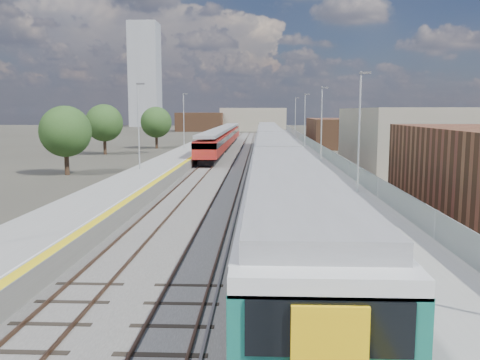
{
  "coord_description": "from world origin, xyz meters",
  "views": [
    {
      "loc": [
        0.49,
        -10.04,
        6.09
      ],
      "look_at": [
        -0.7,
        18.54,
        2.2
      ],
      "focal_mm": 38.0,
      "sensor_mm": 36.0,
      "label": 1
    }
  ],
  "objects": [
    {
      "name": "platform_left",
      "position": [
        -9.05,
        52.49,
        0.52
      ],
      "size": [
        4.3,
        155.0,
        8.52
      ],
      "color": "slate",
      "rests_on": "ground"
    },
    {
      "name": "tree_d",
      "position": [
        24.05,
        68.7,
        4.05
      ],
      "size": [
        4.75,
        4.75,
        6.43
      ],
      "color": "#382619",
      "rests_on": "ground"
    },
    {
      "name": "tree_c",
      "position": [
        -16.62,
        72.38,
        4.28
      ],
      "size": [
        5.01,
        5.01,
        6.8
      ],
      "color": "#382619",
      "rests_on": "ground"
    },
    {
      "name": "ground",
      "position": [
        0.0,
        50.0,
        0.0
      ],
      "size": [
        320.0,
        320.0,
        0.0
      ],
      "primitive_type": "plane",
      "color": "#47443A",
      "rests_on": "ground"
    },
    {
      "name": "green_train",
      "position": [
        1.5,
        39.96,
        2.39
      ],
      "size": [
        3.09,
        85.85,
        3.4
      ],
      "color": "black",
      "rests_on": "ground"
    },
    {
      "name": "red_train",
      "position": [
        -5.5,
        70.35,
        2.01
      ],
      "size": [
        2.7,
        54.76,
        3.4
      ],
      "color": "black",
      "rests_on": "ground"
    },
    {
      "name": "platform_right",
      "position": [
        5.28,
        52.49,
        0.54
      ],
      "size": [
        4.7,
        155.0,
        8.52
      ],
      "color": "slate",
      "rests_on": "ground"
    },
    {
      "name": "ballast_bed",
      "position": [
        -2.25,
        52.5,
        0.03
      ],
      "size": [
        10.5,
        155.0,
        0.06
      ],
      "primitive_type": "cube",
      "color": "#565451",
      "rests_on": "ground"
    },
    {
      "name": "tree_a",
      "position": [
        -18.13,
        37.63,
        4.16
      ],
      "size": [
        4.87,
        4.87,
        6.61
      ],
      "color": "#382619",
      "rests_on": "ground"
    },
    {
      "name": "buildings",
      "position": [
        -18.12,
        138.6,
        10.7
      ],
      "size": [
        72.0,
        185.5,
        40.0
      ],
      "color": "brown",
      "rests_on": "ground"
    },
    {
      "name": "tracks",
      "position": [
        -1.65,
        54.18,
        0.11
      ],
      "size": [
        8.96,
        160.0,
        0.17
      ],
      "color": "#4C3323",
      "rests_on": "ground"
    },
    {
      "name": "tree_b",
      "position": [
        -21.49,
        60.47,
        4.43
      ],
      "size": [
        5.2,
        5.2,
        7.04
      ],
      "color": "#382619",
      "rests_on": "ground"
    }
  ]
}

